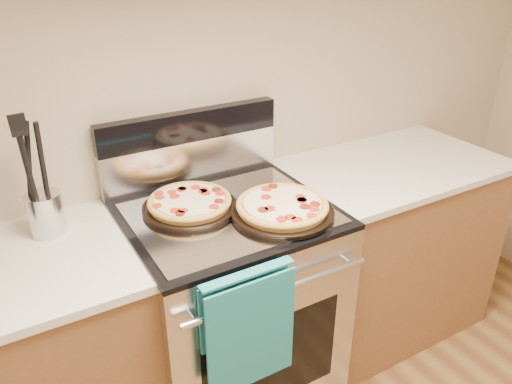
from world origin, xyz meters
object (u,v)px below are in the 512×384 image
range_body (230,309)px  utensil_crock (46,214)px  pepperoni_pizza_back (190,203)px  pepperoni_pizza_front (282,208)px

range_body → utensil_crock: 0.83m
pepperoni_pizza_back → pepperoni_pizza_front: (0.28, -0.20, 0.00)m
range_body → utensil_crock: bearing=162.7°
range_body → pepperoni_pizza_back: 0.52m
pepperoni_pizza_front → range_body: bearing=140.0°
range_body → utensil_crock: size_ratio=6.01×
pepperoni_pizza_back → utensil_crock: utensil_crock is taller
pepperoni_pizza_back → pepperoni_pizza_front: size_ratio=0.92×
utensil_crock → pepperoni_pizza_back: bearing=-13.7°
range_body → pepperoni_pizza_back: size_ratio=2.59×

